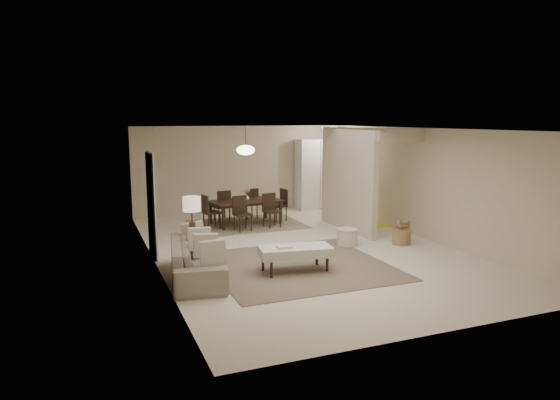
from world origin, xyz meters
name	(u,v)px	position (x,y,z in m)	size (l,w,h in m)	color
floor	(301,248)	(0.00, 0.00, 0.00)	(9.00, 9.00, 0.00)	beige
ceiling	(301,129)	(0.00, 0.00, 2.50)	(9.00, 9.00, 0.00)	white
back_wall	(238,169)	(0.00, 4.50, 1.25)	(6.00, 6.00, 0.00)	#C1AE92
left_wall	(153,198)	(-3.00, 0.00, 1.25)	(9.00, 9.00, 0.00)	#C1AE92
right_wall	(421,183)	(3.00, 0.00, 1.25)	(9.00, 9.00, 0.00)	#C1AE92
partition	(348,179)	(1.80, 1.25, 1.25)	(0.15, 2.50, 2.50)	#C1AE92
doorway	(151,205)	(-2.97, 0.60, 1.02)	(0.04, 0.90, 2.04)	black
pantry_cabinet	(316,174)	(2.35, 4.15, 1.05)	(1.20, 0.55, 2.10)	white
flush_light	(330,127)	(2.30, 3.20, 2.46)	(0.44, 0.44, 0.05)	white
living_rug	(299,265)	(-0.54, -1.13, 0.01)	(3.20, 3.20, 0.01)	brown
sofa	(197,260)	(-2.45, -1.13, 0.32)	(0.85, 2.18, 0.64)	gray
ottoman_bench	(295,252)	(-0.74, -1.43, 0.37)	(1.36, 0.77, 0.46)	#BEB5A6
side_table	(193,253)	(-2.40, -0.58, 0.28)	(0.52, 0.52, 0.57)	black
table_lamp	(192,208)	(-2.40, -0.58, 1.13)	(0.32, 0.32, 0.76)	#4E3821
round_pouf	(347,237)	(1.03, -0.13, 0.18)	(0.47, 0.47, 0.36)	#BEB5A6
wicker_basket	(402,237)	(2.19, -0.47, 0.17)	(0.39, 0.39, 0.33)	brown
dining_rug	(246,224)	(-0.33, 2.70, 0.01)	(2.80, 2.10, 0.01)	brown
dining_table	(246,213)	(-0.33, 2.70, 0.31)	(1.78, 1.00, 0.63)	black
dining_chairs	(246,208)	(-0.33, 2.70, 0.43)	(2.32, 1.81, 0.85)	black
vase	(246,197)	(-0.33, 2.70, 0.71)	(0.17, 0.17, 0.17)	white
yellow_mat	(371,225)	(2.61, 1.42, 0.01)	(0.89, 0.54, 0.01)	yellow
pendant_light	(246,150)	(-0.33, 2.70, 1.92)	(0.46, 0.46, 0.71)	#4E3821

